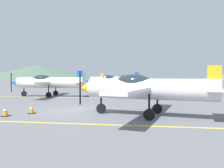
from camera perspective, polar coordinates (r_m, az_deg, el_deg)
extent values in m
plane|color=slate|center=(15.04, -8.89, -6.46)|extent=(400.00, 400.00, 0.00)
cube|color=yellow|center=(11.44, -14.87, -9.18)|extent=(80.00, 0.16, 0.01)
cube|color=yellow|center=(23.23, -2.53, -3.42)|extent=(80.00, 0.16, 0.01)
cylinder|color=silver|center=(12.77, 9.24, -1.24)|extent=(7.08, 2.61, 1.13)
cone|color=#F2A519|center=(14.07, -6.33, -0.93)|extent=(0.91, 1.09, 0.96)
cube|color=black|center=(14.27, -7.80, -0.89)|extent=(0.07, 0.13, 2.06)
ellipsoid|color=#1E2833|center=(12.97, 5.24, 0.33)|extent=(2.21, 1.35, 0.93)
cube|color=silver|center=(12.85, 7.44, -0.98)|extent=(3.05, 9.09, 0.16)
cube|color=silver|center=(12.51, 23.70, -1.22)|extent=(1.28, 2.77, 0.10)
cube|color=#F2A519|center=(12.49, 23.74, 1.37)|extent=(0.66, 0.26, 1.23)
cylinder|color=black|center=(13.70, -2.68, -3.88)|extent=(0.10, 0.10, 1.03)
cylinder|color=black|center=(13.77, -2.68, -6.02)|extent=(0.59, 0.24, 0.58)
cylinder|color=black|center=(13.89, 11.02, -3.83)|extent=(0.10, 0.10, 1.03)
cylinder|color=black|center=(13.95, 11.00, -5.95)|extent=(0.59, 0.24, 0.58)
cylinder|color=black|center=(11.68, 9.07, -4.93)|extent=(0.10, 0.10, 1.03)
cylinder|color=black|center=(11.76, 9.05, -7.43)|extent=(0.59, 0.24, 0.58)
cylinder|color=silver|center=(25.45, -14.84, 0.34)|extent=(7.07, 1.69, 1.13)
cone|color=blue|center=(26.95, -22.63, 0.34)|extent=(0.80, 1.02, 0.96)
cube|color=black|center=(27.14, -23.40, 0.34)|extent=(0.05, 0.13, 2.06)
ellipsoid|color=#1E2833|center=(25.75, -16.80, 1.10)|extent=(2.13, 1.09, 0.93)
cube|color=silver|center=(25.58, -15.72, 0.46)|extent=(1.85, 9.12, 0.16)
cube|color=silver|center=(24.60, -7.80, 0.45)|extent=(0.93, 2.72, 0.10)
cube|color=blue|center=(24.59, -7.80, 1.77)|extent=(0.66, 0.18, 1.23)
cylinder|color=black|center=(26.55, -20.72, -1.14)|extent=(0.10, 0.10, 1.03)
cylinder|color=black|center=(26.58, -20.71, -2.25)|extent=(0.58, 0.17, 0.58)
cylinder|color=black|center=(26.48, -13.61, -1.07)|extent=(0.10, 0.10, 1.03)
cylinder|color=black|center=(26.52, -13.60, -2.19)|extent=(0.58, 0.17, 0.58)
cylinder|color=black|center=(24.34, -15.24, -1.35)|extent=(0.10, 0.10, 1.03)
cylinder|color=black|center=(24.38, -15.22, -2.57)|extent=(0.58, 0.17, 0.58)
cylinder|color=silver|center=(33.40, 0.69, 0.80)|extent=(7.08, 2.56, 1.13)
cone|color=blue|center=(33.36, -5.94, 0.79)|extent=(0.90, 1.09, 0.96)
cube|color=black|center=(33.38, -6.65, 0.79)|extent=(0.07, 0.13, 2.06)
ellipsoid|color=#1E2833|center=(33.34, -0.90, 1.38)|extent=(2.21, 1.33, 0.93)
cube|color=silver|center=(33.37, -0.02, 0.89)|extent=(2.99, 9.09, 0.16)
cube|color=silver|center=(33.77, 6.09, 0.89)|extent=(1.26, 2.77, 0.10)
cube|color=blue|center=(33.77, 6.10, 1.85)|extent=(0.66, 0.26, 1.23)
cylinder|color=black|center=(33.35, -4.26, -0.39)|extent=(0.10, 0.10, 1.03)
cylinder|color=black|center=(33.37, -4.26, -1.28)|extent=(0.59, 0.24, 0.58)
cylinder|color=black|center=(34.57, 0.90, -0.30)|extent=(0.10, 0.10, 1.03)
cylinder|color=black|center=(34.59, 0.90, -1.15)|extent=(0.59, 0.24, 0.58)
cylinder|color=black|center=(32.31, 1.19, -0.46)|extent=(0.10, 0.10, 1.03)
cylinder|color=black|center=(32.34, 1.19, -1.38)|extent=(0.59, 0.24, 0.58)
cylinder|color=silver|center=(45.71, 1.52, 1.14)|extent=(7.08, 2.50, 1.13)
cone|color=#F2A519|center=(46.15, 6.30, 1.13)|extent=(0.90, 1.09, 0.96)
cube|color=black|center=(46.22, 6.81, 1.13)|extent=(0.06, 0.13, 2.06)
ellipsoid|color=#1E2833|center=(45.78, 2.68, 1.56)|extent=(2.20, 1.32, 0.93)
cube|color=silver|center=(45.74, 2.03, 1.20)|extent=(2.90, 9.10, 0.16)
cube|color=silver|center=(45.58, -2.48, 1.20)|extent=(1.24, 2.77, 0.10)
cube|color=#F2A519|center=(45.57, -2.48, 1.91)|extent=(0.66, 0.25, 1.23)
cylinder|color=black|center=(46.02, 5.10, 0.28)|extent=(0.10, 0.10, 1.03)
cylinder|color=black|center=(46.04, 5.10, -0.36)|extent=(0.59, 0.24, 0.58)
cylinder|color=black|center=(44.58, 1.36, 0.23)|extent=(0.10, 0.10, 1.03)
cylinder|color=black|center=(44.60, 1.36, -0.43)|extent=(0.59, 0.24, 0.58)
cylinder|color=black|center=(46.84, 1.17, 0.32)|extent=(0.10, 0.10, 1.03)
cylinder|color=black|center=(46.85, 1.17, -0.32)|extent=(0.59, 0.24, 0.58)
cube|color=black|center=(14.52, -19.00, -6.78)|extent=(0.36, 0.36, 0.04)
cone|color=orange|center=(14.47, -19.02, -5.62)|extent=(0.29, 0.29, 0.55)
cylinder|color=white|center=(14.47, -19.02, -5.52)|extent=(0.20, 0.20, 0.08)
cube|color=black|center=(14.12, -24.56, -7.10)|extent=(0.36, 0.36, 0.04)
cone|color=orange|center=(14.08, -24.57, -5.91)|extent=(0.29, 0.29, 0.55)
cylinder|color=white|center=(14.07, -24.58, -5.80)|extent=(0.20, 0.20, 0.08)
cone|color=#4C6651|center=(166.66, -17.59, 2.79)|extent=(79.75, 79.75, 9.34)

